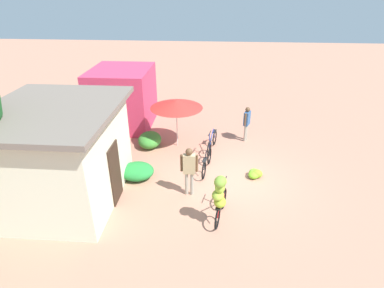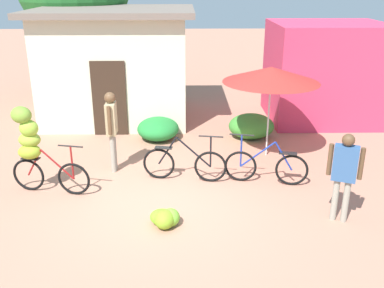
{
  "view_description": "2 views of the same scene",
  "coord_description": "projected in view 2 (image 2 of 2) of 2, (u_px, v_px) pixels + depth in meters",
  "views": [
    {
      "loc": [
        -9.65,
        0.78,
        6.42
      ],
      "look_at": [
        1.2,
        1.59,
        0.74
      ],
      "focal_mm": 28.97,
      "sensor_mm": 36.0,
      "label": 1
    },
    {
      "loc": [
        0.48,
        -7.34,
        4.0
      ],
      "look_at": [
        0.63,
        0.97,
        0.81
      ],
      "focal_mm": 40.72,
      "sensor_mm": 36.0,
      "label": 2
    }
  ],
  "objects": [
    {
      "name": "ground_plane",
      "position": [
        160.0,
        202.0,
        8.28
      ],
      "size": [
        60.0,
        60.0,
        0.0
      ],
      "primitive_type": "plane",
      "color": "#AF7860"
    },
    {
      "name": "building_low",
      "position": [
        117.0,
        64.0,
        12.87
      ],
      "size": [
        4.53,
        3.89,
        3.19
      ],
      "color": "beige",
      "rests_on": "ground"
    },
    {
      "name": "shop_pink",
      "position": [
        325.0,
        72.0,
        12.77
      ],
      "size": [
        3.2,
        2.8,
        2.81
      ],
      "primitive_type": "cube",
      "color": "#D6375C",
      "rests_on": "ground"
    },
    {
      "name": "hedge_bush_front_left",
      "position": [
        158.0,
        129.0,
        11.45
      ],
      "size": [
        1.09,
        1.23,
        0.55
      ],
      "primitive_type": "ellipsoid",
      "color": "#248136",
      "rests_on": "ground"
    },
    {
      "name": "hedge_bush_front_right",
      "position": [
        251.0,
        126.0,
        11.48
      ],
      "size": [
        1.2,
        1.0,
        0.66
      ],
      "primitive_type": "ellipsoid",
      "color": "#3A8731",
      "rests_on": "ground"
    },
    {
      "name": "market_umbrella",
      "position": [
        271.0,
        75.0,
        9.8
      ],
      "size": [
        2.21,
        2.21,
        2.13
      ],
      "color": "beige",
      "rests_on": "ground"
    },
    {
      "name": "bicycle_leftmost",
      "position": [
        33.0,
        144.0,
        8.36
      ],
      "size": [
        1.61,
        0.53,
        1.75
      ],
      "color": "black",
      "rests_on": "ground"
    },
    {
      "name": "bicycle_near_pile",
      "position": [
        185.0,
        164.0,
        9.06
      ],
      "size": [
        1.75,
        0.34,
        1.02
      ],
      "color": "black",
      "rests_on": "ground"
    },
    {
      "name": "bicycle_center_loaded",
      "position": [
        266.0,
        167.0,
        8.93
      ],
      "size": [
        1.68,
        0.4,
        1.04
      ],
      "color": "black",
      "rests_on": "ground"
    },
    {
      "name": "banana_pile_on_ground",
      "position": [
        166.0,
        218.0,
        7.45
      ],
      "size": [
        0.61,
        0.64,
        0.31
      ],
      "color": "#7EAA26",
      "rests_on": "ground"
    },
    {
      "name": "person_vendor",
      "position": [
        345.0,
        169.0,
        7.32
      ],
      "size": [
        0.54,
        0.34,
        1.61
      ],
      "color": "gray",
      "rests_on": "ground"
    },
    {
      "name": "person_bystander",
      "position": [
        112.0,
        123.0,
        9.28
      ],
      "size": [
        0.23,
        0.58,
        1.77
      ],
      "color": "gray",
      "rests_on": "ground"
    }
  ]
}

